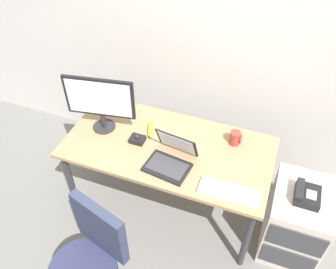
{
  "coord_description": "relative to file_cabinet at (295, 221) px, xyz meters",
  "views": [
    {
      "loc": [
        0.65,
        -1.74,
        2.61
      ],
      "look_at": [
        0.0,
        0.0,
        0.85
      ],
      "focal_mm": 37.4,
      "sensor_mm": 36.0,
      "label": 1
    }
  ],
  "objects": [
    {
      "name": "monitor_main",
      "position": [
        -1.59,
        0.04,
        0.69
      ],
      "size": [
        0.53,
        0.18,
        0.46
      ],
      "color": "#262628",
      "rests_on": "desk"
    },
    {
      "name": "office_chair",
      "position": [
        -1.23,
        -0.9,
        0.1
      ],
      "size": [
        0.52,
        0.54,
        0.92
      ],
      "color": "black",
      "rests_on": "ground"
    },
    {
      "name": "banana",
      "position": [
        -1.23,
        0.13,
        0.44
      ],
      "size": [
        0.11,
        0.19,
        0.04
      ],
      "primitive_type": "ellipsoid",
      "rotation": [
        0.0,
        0.0,
        1.92
      ],
      "color": "yellow",
      "rests_on": "desk"
    },
    {
      "name": "back_wall",
      "position": [
        -1.04,
        0.77,
        1.09
      ],
      "size": [
        6.0,
        0.1,
        2.8
      ],
      "primitive_type": "cube",
      "color": "beige",
      "rests_on": "ground"
    },
    {
      "name": "desk_phone",
      "position": [
        -0.01,
        -0.02,
        0.35
      ],
      "size": [
        0.17,
        0.2,
        0.09
      ],
      "color": "black",
      "rests_on": "file_cabinet"
    },
    {
      "name": "keyboard",
      "position": [
        -0.5,
        -0.24,
        0.43
      ],
      "size": [
        0.41,
        0.14,
        0.03
      ],
      "color": "silver",
      "rests_on": "desk"
    },
    {
      "name": "laptop",
      "position": [
        -0.96,
        -0.13,
        0.47
      ],
      "size": [
        0.35,
        0.34,
        0.23
      ],
      "color": "black",
      "rests_on": "desk"
    },
    {
      "name": "file_cabinet",
      "position": [
        0.0,
        0.0,
        0.0
      ],
      "size": [
        0.42,
        0.53,
        0.62
      ],
      "color": "beige",
      "rests_on": "ground"
    },
    {
      "name": "ground_plane",
      "position": [
        -1.04,
        0.02,
        -0.31
      ],
      "size": [
        8.0,
        8.0,
        0.0
      ],
      "primitive_type": "plane",
      "color": "slate"
    },
    {
      "name": "coffee_mug",
      "position": [
        -0.58,
        0.23,
        0.47
      ],
      "size": [
        0.09,
        0.08,
        0.11
      ],
      "color": "#95352D",
      "rests_on": "desk"
    },
    {
      "name": "desk",
      "position": [
        -1.04,
        0.02,
        0.34
      ],
      "size": [
        1.57,
        0.78,
        0.73
      ],
      "color": "#9E7C55",
      "rests_on": "ground"
    },
    {
      "name": "trackball_mouse",
      "position": [
        -1.28,
        -0.01,
        0.44
      ],
      "size": [
        0.11,
        0.09,
        0.07
      ],
      "color": "black",
      "rests_on": "desk"
    }
  ]
}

